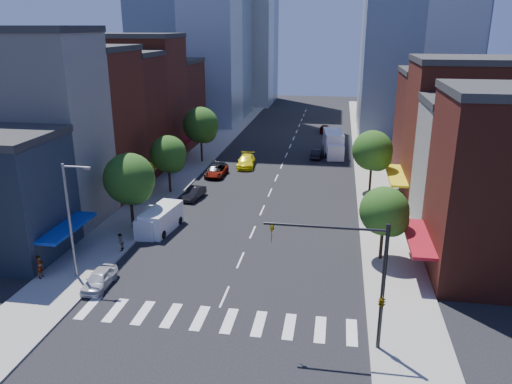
# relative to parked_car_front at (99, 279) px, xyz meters

# --- Properties ---
(ground) EXTENTS (220.00, 220.00, 0.00)m
(ground) POSITION_rel_parked_car_front_xyz_m (9.50, 0.14, -0.67)
(ground) COLOR black
(ground) RESTS_ON ground
(sidewalk_left) EXTENTS (5.00, 120.00, 0.15)m
(sidewalk_left) POSITION_rel_parked_car_front_xyz_m (-3.00, 40.14, -0.60)
(sidewalk_left) COLOR gray
(sidewalk_left) RESTS_ON ground
(sidewalk_right) EXTENTS (5.00, 120.00, 0.15)m
(sidewalk_right) POSITION_rel_parked_car_front_xyz_m (22.00, 40.14, -0.60)
(sidewalk_right) COLOR gray
(sidewalk_right) RESTS_ON ground
(crosswalk) EXTENTS (19.00, 3.00, 0.01)m
(crosswalk) POSITION_rel_parked_car_front_xyz_m (9.50, -2.86, -0.67)
(crosswalk) COLOR silver
(crosswalk) RESTS_ON ground
(bldg_left_1) EXTENTS (12.00, 8.00, 18.00)m
(bldg_left_1) POSITION_rel_parked_car_front_xyz_m (-11.50, 12.14, 8.33)
(bldg_left_1) COLOR #B3AFA6
(bldg_left_1) RESTS_ON ground
(bldg_left_2) EXTENTS (12.00, 9.00, 16.00)m
(bldg_left_2) POSITION_rel_parked_car_front_xyz_m (-11.50, 20.64, 7.33)
(bldg_left_2) COLOR #5C2215
(bldg_left_2) RESTS_ON ground
(bldg_left_3) EXTENTS (12.00, 8.00, 15.00)m
(bldg_left_3) POSITION_rel_parked_car_front_xyz_m (-11.50, 29.14, 6.83)
(bldg_left_3) COLOR #511E14
(bldg_left_3) RESTS_ON ground
(bldg_left_4) EXTENTS (12.00, 9.00, 17.00)m
(bldg_left_4) POSITION_rel_parked_car_front_xyz_m (-11.50, 37.64, 7.83)
(bldg_left_4) COLOR #5C2215
(bldg_left_4) RESTS_ON ground
(bldg_left_5) EXTENTS (12.00, 10.00, 13.00)m
(bldg_left_5) POSITION_rel_parked_car_front_xyz_m (-11.50, 47.14, 5.83)
(bldg_left_5) COLOR #511E14
(bldg_left_5) RESTS_ON ground
(bldg_right_1) EXTENTS (12.00, 8.00, 12.00)m
(bldg_right_1) POSITION_rel_parked_car_front_xyz_m (30.50, 15.14, 5.33)
(bldg_right_1) COLOR #B3AFA6
(bldg_right_1) RESTS_ON ground
(bldg_right_2) EXTENTS (12.00, 10.00, 15.00)m
(bldg_right_2) POSITION_rel_parked_car_front_xyz_m (30.50, 24.14, 6.83)
(bldg_right_2) COLOR #5C2215
(bldg_right_2) RESTS_ON ground
(bldg_right_3) EXTENTS (12.00, 10.00, 13.00)m
(bldg_right_3) POSITION_rel_parked_car_front_xyz_m (30.50, 34.14, 5.83)
(bldg_right_3) COLOR #511E14
(bldg_right_3) RESTS_ON ground
(traffic_signal) EXTENTS (7.24, 2.24, 8.00)m
(traffic_signal) POSITION_rel_parked_car_front_xyz_m (19.44, -4.36, 3.48)
(traffic_signal) COLOR black
(traffic_signal) RESTS_ON sidewalk_right
(streetlight) EXTENTS (2.25, 0.25, 9.00)m
(streetlight) POSITION_rel_parked_car_front_xyz_m (-2.31, 1.14, 4.60)
(streetlight) COLOR slate
(streetlight) RESTS_ON sidewalk_left
(tree_left_near) EXTENTS (4.80, 4.80, 7.30)m
(tree_left_near) POSITION_rel_parked_car_front_xyz_m (-1.85, 11.06, 4.19)
(tree_left_near) COLOR black
(tree_left_near) RESTS_ON sidewalk_left
(tree_left_mid) EXTENTS (4.20, 4.20, 6.65)m
(tree_left_mid) POSITION_rel_parked_car_front_xyz_m (-1.85, 22.06, 3.85)
(tree_left_mid) COLOR black
(tree_left_mid) RESTS_ON sidewalk_left
(tree_left_far) EXTENTS (5.00, 5.00, 7.75)m
(tree_left_far) POSITION_rel_parked_car_front_xyz_m (-1.85, 36.06, 4.53)
(tree_left_far) COLOR black
(tree_left_far) RESTS_ON sidewalk_left
(tree_right_near) EXTENTS (4.00, 4.00, 6.20)m
(tree_right_near) POSITION_rel_parked_car_front_xyz_m (21.15, 8.06, 3.51)
(tree_right_near) COLOR black
(tree_right_near) RESTS_ON sidewalk_right
(tree_right_far) EXTENTS (4.60, 4.60, 7.20)m
(tree_right_far) POSITION_rel_parked_car_front_xyz_m (21.15, 26.06, 4.19)
(tree_right_far) COLOR black
(tree_right_far) RESTS_ON sidewalk_right
(parked_car_front) EXTENTS (1.67, 3.99, 1.35)m
(parked_car_front) POSITION_rel_parked_car_front_xyz_m (0.00, 0.00, 0.00)
(parked_car_front) COLOR silver
(parked_car_front) RESTS_ON ground
(parked_car_second) EXTENTS (1.93, 4.18, 1.33)m
(parked_car_second) POSITION_rel_parked_car_front_xyz_m (1.36, 20.53, -0.01)
(parked_car_second) COLOR black
(parked_car_second) RESTS_ON ground
(parked_car_third) EXTENTS (2.28, 4.74, 1.30)m
(parked_car_third) POSITION_rel_parked_car_front_xyz_m (1.80, 29.62, -0.02)
(parked_car_third) COLOR #999999
(parked_car_third) RESTS_ON ground
(parked_car_rear) EXTENTS (1.99, 4.74, 1.37)m
(parked_car_rear) POSITION_rel_parked_car_front_xyz_m (1.43, 29.85, 0.01)
(parked_car_rear) COLOR black
(parked_car_rear) RESTS_ON ground
(cargo_van_near) EXTENTS (2.14, 4.67, 1.94)m
(cargo_van_near) POSITION_rel_parked_car_front_xyz_m (0.01, 10.47, 0.28)
(cargo_van_near) COLOR silver
(cargo_van_near) RESTS_ON ground
(cargo_van_far) EXTENTS (2.75, 5.55, 2.27)m
(cargo_van_far) POSITION_rel_parked_car_front_xyz_m (0.86, 11.14, 0.45)
(cargo_van_far) COLOR white
(cargo_van_far) RESTS_ON ground
(taxi) EXTENTS (2.68, 5.66, 1.60)m
(taxi) POSITION_rel_parked_car_front_xyz_m (4.70, 34.75, 0.12)
(taxi) COLOR yellow
(taxi) RESTS_ON ground
(traffic_car_oncoming) EXTENTS (1.90, 4.26, 1.36)m
(traffic_car_oncoming) POSITION_rel_parked_car_front_xyz_m (14.15, 41.16, 0.00)
(traffic_car_oncoming) COLOR black
(traffic_car_oncoming) RESTS_ON ground
(traffic_car_far) EXTENTS (2.00, 4.38, 1.46)m
(traffic_car_far) POSITION_rel_parked_car_front_xyz_m (14.66, 60.10, 0.05)
(traffic_car_far) COLOR #999999
(traffic_car_far) RESTS_ON ground
(box_truck) EXTENTS (3.40, 8.82, 3.47)m
(box_truck) POSITION_rel_parked_car_front_xyz_m (16.43, 43.60, 0.96)
(box_truck) COLOR white
(box_truck) RESTS_ON ground
(pedestrian_near) EXTENTS (0.46, 0.69, 1.85)m
(pedestrian_near) POSITION_rel_parked_car_front_xyz_m (-5.00, 0.38, 0.40)
(pedestrian_near) COLOR #999999
(pedestrian_near) RESTS_ON sidewalk_left
(pedestrian_far) EXTENTS (0.76, 0.87, 1.55)m
(pedestrian_far) POSITION_rel_parked_car_front_xyz_m (-1.00, 6.00, 0.25)
(pedestrian_far) COLOR #999999
(pedestrian_far) RESTS_ON sidewalk_left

